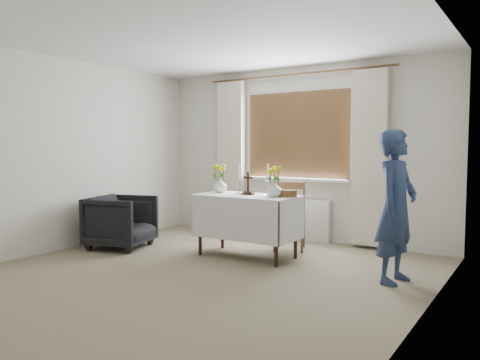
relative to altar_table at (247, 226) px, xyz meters
The scene contains 12 objects.
ground 1.18m from the altar_table, 90.23° to the right, with size 5.00×5.00×0.00m, color #85755C.
altar_table is the anchor object (origin of this frame).
wooden_chair 0.69m from the altar_table, 68.83° to the left, with size 0.41×0.41×0.89m, color brown, non-canonical shape.
armchair 1.76m from the altar_table, 164.13° to the right, with size 0.75×0.77×0.70m, color black.
person 1.86m from the altar_table, ahead, with size 0.56×0.36×1.52m, color navy.
radiator 1.30m from the altar_table, 90.20° to the left, with size 1.10×0.10×0.60m, color silver.
wooden_cross 0.52m from the altar_table, 99.50° to the left, with size 0.13×0.09×0.28m, color black, non-canonical shape.
candlestick_left 0.59m from the altar_table, 167.14° to the left, with size 0.11×0.11×0.39m, color silver, non-canonical shape.
candlestick_right 0.64m from the altar_table, ahead, with size 0.11×0.11×0.39m, color silver, non-canonical shape.
flower_vase_left 0.67m from the altar_table, behind, with size 0.18×0.18×0.19m, color silver.
flower_vase_right 0.61m from the altar_table, ahead, with size 0.18×0.18×0.19m, color silver.
wicker_basket 0.66m from the altar_table, 11.68° to the left, with size 0.22×0.22×0.08m, color brown.
Camera 1 is at (3.03, -3.66, 1.34)m, focal length 35.00 mm.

